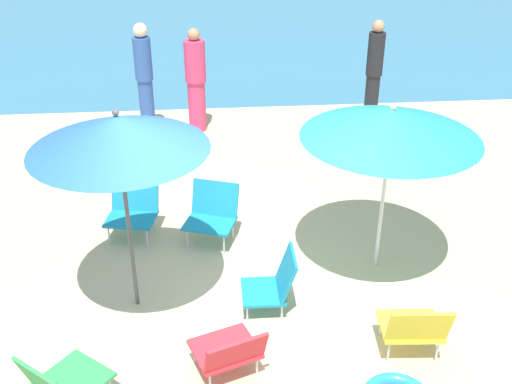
{
  "coord_description": "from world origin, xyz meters",
  "views": [
    {
      "loc": [
        -0.42,
        -4.44,
        3.95
      ],
      "look_at": [
        0.08,
        1.44,
        0.7
      ],
      "focal_mm": 43.37,
      "sensor_mm": 36.0,
      "label": 1
    }
  ],
  "objects": [
    {
      "name": "sea_water",
      "position": [
        0.0,
        13.81,
        0.0
      ],
      "size": [
        40.0,
        16.0,
        0.01
      ],
      "primitive_type": "cube",
      "color": "teal",
      "rests_on": "ground_plane"
    },
    {
      "name": "ground_plane",
      "position": [
        0.0,
        0.0,
        0.0
      ],
      "size": [
        40.0,
        40.0,
        0.0
      ],
      "primitive_type": "plane",
      "color": "#D3BC8C"
    },
    {
      "name": "beach_chair_e",
      "position": [
        -0.4,
        1.63,
        0.36
      ],
      "size": [
        0.68,
        0.67,
        0.67
      ],
      "rotation": [
        0.0,
        0.0,
        -1.91
      ],
      "color": "teal",
      "rests_on": "ground_plane"
    },
    {
      "name": "person_c",
      "position": [
        -1.36,
        4.9,
        0.9
      ],
      "size": [
        0.27,
        0.27,
        1.73
      ],
      "rotation": [
        0.0,
        0.0,
        3.28
      ],
      "color": "#2D519E",
      "rests_on": "ground_plane"
    },
    {
      "name": "person_b",
      "position": [
        2.29,
        4.99,
        0.86
      ],
      "size": [
        0.26,
        0.26,
        1.68
      ],
      "rotation": [
        0.0,
        0.0,
        5.74
      ],
      "color": "black",
      "rests_on": "ground_plane"
    },
    {
      "name": "person_a",
      "position": [
        -0.57,
        4.89,
        0.82
      ],
      "size": [
        0.33,
        0.33,
        1.64
      ],
      "rotation": [
        0.0,
        0.0,
        3.84
      ],
      "color": "#DB3866",
      "rests_on": "ground_plane"
    },
    {
      "name": "umbrella_teal",
      "position": [
        1.35,
        0.95,
        1.66
      ],
      "size": [
        1.77,
        1.77,
        1.86
      ],
      "color": "silver",
      "rests_on": "ground_plane"
    },
    {
      "name": "beach_chair_d",
      "position": [
        -0.31,
        -0.55,
        0.29
      ],
      "size": [
        0.69,
        0.69,
        0.55
      ],
      "rotation": [
        0.0,
        0.0,
        1.92
      ],
      "color": "red",
      "rests_on": "ground_plane"
    },
    {
      "name": "beach_chair_a",
      "position": [
        0.17,
        0.33,
        0.3
      ],
      "size": [
        0.52,
        0.46,
        0.62
      ],
      "rotation": [
        0.0,
        0.0,
        3.13
      ],
      "color": "teal",
      "rests_on": "ground_plane"
    },
    {
      "name": "beach_chair_b",
      "position": [
        1.3,
        -0.45,
        0.34
      ],
      "size": [
        0.57,
        0.56,
        0.65
      ],
      "rotation": [
        0.0,
        0.0,
        1.5
      ],
      "color": "gold",
      "rests_on": "ground_plane"
    },
    {
      "name": "umbrella_blue",
      "position": [
        -1.18,
        0.51,
        1.85
      ],
      "size": [
        1.59,
        1.59,
        2.06
      ],
      "color": "#4C4C51",
      "rests_on": "ground_plane"
    },
    {
      "name": "beach_chair_c",
      "position": [
        -1.32,
        1.84,
        0.32
      ],
      "size": [
        0.64,
        0.6,
        0.58
      ],
      "rotation": [
        0.0,
        0.0,
        -1.76
      ],
      "color": "teal",
      "rests_on": "ground_plane"
    },
    {
      "name": "beach_chair_f",
      "position": [
        -1.65,
        -0.76,
        0.28
      ],
      "size": [
        0.75,
        0.76,
        0.57
      ],
      "rotation": [
        0.0,
        0.0,
        0.89
      ],
      "color": "#33934C",
      "rests_on": "ground_plane"
    }
  ]
}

